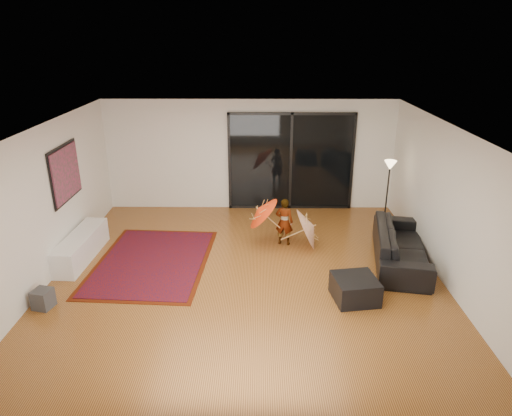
{
  "coord_description": "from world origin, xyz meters",
  "views": [
    {
      "loc": [
        0.22,
        -7.31,
        4.18
      ],
      "look_at": [
        0.17,
        0.61,
        1.1
      ],
      "focal_mm": 32.0,
      "sensor_mm": 36.0,
      "label": 1
    }
  ],
  "objects_px": {
    "sofa": "(401,245)",
    "child": "(284,222)",
    "media_console": "(81,247)",
    "ottoman": "(355,289)"
  },
  "relations": [
    {
      "from": "media_console",
      "to": "sofa",
      "type": "relative_size",
      "value": 0.75
    },
    {
      "from": "sofa",
      "to": "ottoman",
      "type": "height_order",
      "value": "sofa"
    },
    {
      "from": "child",
      "to": "ottoman",
      "type": "bearing_deg",
      "value": 131.62
    },
    {
      "from": "ottoman",
      "to": "child",
      "type": "height_order",
      "value": "child"
    },
    {
      "from": "sofa",
      "to": "child",
      "type": "height_order",
      "value": "child"
    },
    {
      "from": "sofa",
      "to": "child",
      "type": "distance_m",
      "value": 2.34
    },
    {
      "from": "sofa",
      "to": "ottoman",
      "type": "relative_size",
      "value": 3.43
    },
    {
      "from": "media_console",
      "to": "sofa",
      "type": "xyz_separation_m",
      "value": [
        6.2,
        -0.1,
        0.1
      ]
    },
    {
      "from": "child",
      "to": "sofa",
      "type": "bearing_deg",
      "value": 175.38
    },
    {
      "from": "media_console",
      "to": "child",
      "type": "height_order",
      "value": "child"
    }
  ]
}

